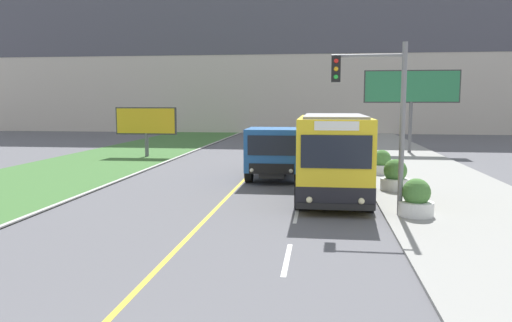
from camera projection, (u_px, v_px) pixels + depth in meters
apartment_block_background at (292, 25)px, 59.24m from camera, size 80.00×8.04×25.38m
city_bus at (334, 158)px, 17.95m from camera, size 2.61×5.51×3.14m
dump_truck at (276, 153)px, 23.16m from camera, size 2.50×6.46×2.42m
traffic_light_mast at (380, 106)px, 15.37m from camera, size 2.28×0.32×5.41m
billboard_large at (412, 89)px, 34.28m from camera, size 6.43×0.24×5.75m
billboard_small at (146, 122)px, 32.42m from camera, size 4.03×0.24×3.24m
planter_round_near at (416, 200)px, 15.47m from camera, size 1.08×1.08×1.17m
planter_round_second at (395, 177)px, 20.00m from camera, size 1.15×1.15×1.24m
planter_round_third at (382, 163)px, 24.54m from camera, size 1.10×1.10×1.17m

